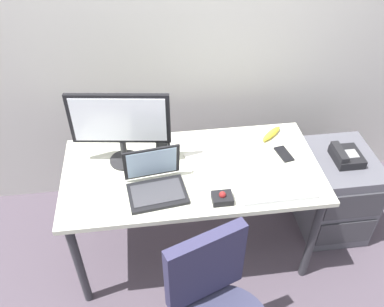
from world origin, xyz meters
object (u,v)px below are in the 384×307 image
object	(u,v)px
desk_phone	(346,156)
cell_phone	(284,154)
trackball_mouse	(222,198)
file_cabinet	(334,192)
keyboard	(278,192)
paper_notepad	(201,162)
coffee_mug	(162,145)
laptop	(155,182)
banana	(271,134)
monitor_main	(120,123)

from	to	relation	value
desk_phone	cell_phone	xyz separation A→B (m)	(-0.43, -0.02, 0.08)
desk_phone	trackball_mouse	bearing A→B (deg)	-158.02
file_cabinet	keyboard	bearing A→B (deg)	-147.86
paper_notepad	file_cabinet	bearing A→B (deg)	3.21
paper_notepad	cell_phone	distance (m)	0.51
file_cabinet	coffee_mug	xyz separation A→B (m)	(-1.16, 0.09, 0.47)
file_cabinet	cell_phone	world-z (taller)	cell_phone
keyboard	paper_notepad	distance (m)	0.48
laptop	banana	size ratio (longest dim) A/B	1.79
laptop	trackball_mouse	distance (m)	0.37
trackball_mouse	file_cabinet	bearing A→B (deg)	22.71
monitor_main	cell_phone	size ratio (longest dim) A/B	3.92
laptop	keyboard	bearing A→B (deg)	-10.41
monitor_main	coffee_mug	size ratio (longest dim) A/B	5.39
keyboard	trackball_mouse	size ratio (longest dim) A/B	3.75
cell_phone	banana	size ratio (longest dim) A/B	0.75
file_cabinet	desk_phone	xyz separation A→B (m)	(-0.01, -0.02, 0.34)
paper_notepad	cell_phone	size ratio (longest dim) A/B	1.46
desk_phone	paper_notepad	size ratio (longest dim) A/B	0.96
keyboard	paper_notepad	world-z (taller)	keyboard
coffee_mug	trackball_mouse	bearing A→B (deg)	-58.05
desk_phone	coffee_mug	size ratio (longest dim) A/B	1.94
cell_phone	coffee_mug	bearing A→B (deg)	158.68
desk_phone	monitor_main	xyz separation A→B (m)	(-1.38, 0.04, 0.36)
coffee_mug	banana	distance (m)	0.70
paper_notepad	cell_phone	xyz separation A→B (m)	(0.51, 0.01, -0.00)
trackball_mouse	cell_phone	xyz separation A→B (m)	(0.44, 0.33, -0.02)
paper_notepad	banana	xyz separation A→B (m)	(0.48, 0.20, 0.01)
laptop	monitor_main	bearing A→B (deg)	122.74
laptop	trackball_mouse	size ratio (longest dim) A/B	3.09
desk_phone	monitor_main	size ratio (longest dim) A/B	0.36
desk_phone	laptop	world-z (taller)	laptop
desk_phone	coffee_mug	xyz separation A→B (m)	(-1.15, 0.10, 0.13)
monitor_main	trackball_mouse	bearing A→B (deg)	-37.36
desk_phone	trackball_mouse	size ratio (longest dim) A/B	1.82
laptop	paper_notepad	size ratio (longest dim) A/B	1.64
laptop	cell_phone	distance (m)	0.81
trackball_mouse	coffee_mug	size ratio (longest dim) A/B	1.07
monitor_main	file_cabinet	bearing A→B (deg)	-0.99
cell_phone	keyboard	bearing A→B (deg)	-123.98
trackball_mouse	banana	world-z (taller)	trackball_mouse
monitor_main	banana	bearing A→B (deg)	7.46
monitor_main	banana	distance (m)	0.97
laptop	desk_phone	bearing A→B (deg)	10.19
laptop	coffee_mug	bearing A→B (deg)	78.88
laptop	banana	bearing A→B (deg)	26.55
file_cabinet	coffee_mug	distance (m)	1.26
banana	cell_phone	bearing A→B (deg)	-81.76
coffee_mug	banana	world-z (taller)	coffee_mug
keyboard	coffee_mug	xyz separation A→B (m)	(-0.59, 0.44, 0.04)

